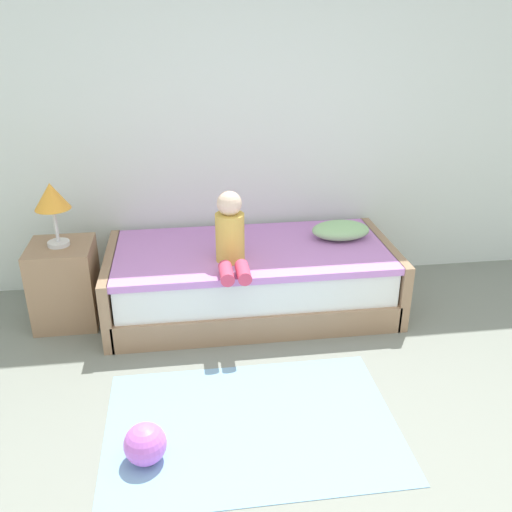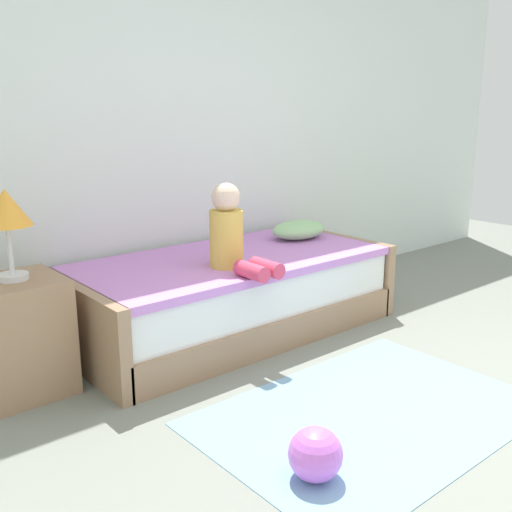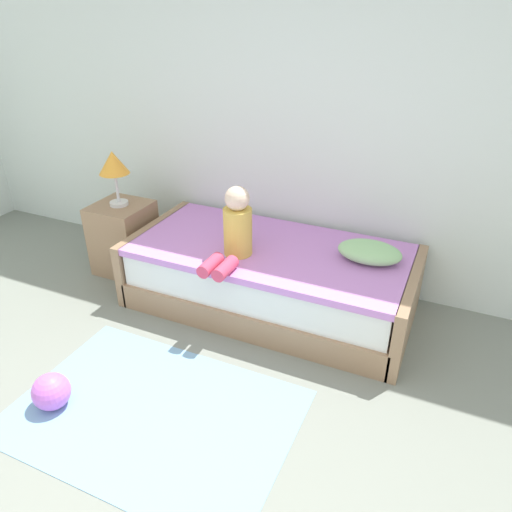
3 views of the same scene
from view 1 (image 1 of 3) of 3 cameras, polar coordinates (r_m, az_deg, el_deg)
name	(u,v)px [view 1 (image 1 of 3)]	position (r m, az deg, el deg)	size (l,w,h in m)	color
wall_rear	(268,102)	(4.40, 1.25, 15.55)	(7.20, 0.10, 2.90)	silver
bed	(251,279)	(4.17, -0.47, -2.40)	(2.11, 1.00, 0.50)	#997556
nightstand	(65,284)	(4.22, -19.01, -2.71)	(0.44, 0.44, 0.60)	#997556
table_lamp	(52,199)	(3.98, -20.25, 5.48)	(0.24, 0.24, 0.45)	silver
child_figure	(231,235)	(3.76, -2.63, 2.14)	(0.20, 0.51, 0.50)	gold
pillow	(341,230)	(4.27, 8.69, 2.64)	(0.44, 0.30, 0.13)	#99CC8C
toy_ball	(145,444)	(3.00, -11.31, -18.41)	(0.22, 0.22, 0.22)	#CC66D8
area_rug	(251,425)	(3.21, -0.47, -16.94)	(1.60, 1.10, 0.01)	#7AA8CC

